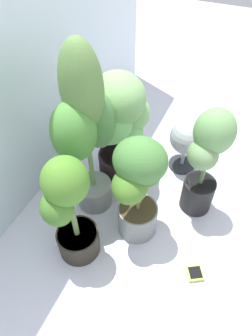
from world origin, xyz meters
TOP-DOWN VIEW (x-y plane):
  - ground_plane at (0.00, 0.00)m, footprint 8.00×8.00m
  - potted_plant_back_left at (-0.29, 0.40)m, footprint 0.30×0.29m
  - potted_plant_back_right at (0.30, 0.42)m, footprint 0.51×0.43m
  - potted_plant_center at (-0.03, 0.16)m, footprint 0.35×0.29m
  - potted_plant_front_right at (0.26, -0.10)m, footprint 0.28×0.25m
  - potted_plant_back_center at (0.04, 0.48)m, footprint 0.41×0.29m
  - hygrometer_box at (-0.17, -0.22)m, footprint 0.11×0.11m
  - floor_fan at (0.56, 0.07)m, footprint 0.31×0.31m

SIDE VIEW (x-z plane):
  - ground_plane at x=0.00m, z-range 0.00..0.00m
  - hygrometer_box at x=-0.17m, z-range 0.00..0.03m
  - floor_fan at x=0.56m, z-range 0.06..0.43m
  - potted_plant_back_left at x=-0.29m, z-range 0.02..0.71m
  - potted_plant_center at x=-0.03m, z-range 0.05..0.72m
  - potted_plant_front_right at x=0.26m, z-range 0.04..0.75m
  - potted_plant_back_right at x=0.30m, z-range 0.07..0.83m
  - potted_plant_back_center at x=0.04m, z-range 0.08..1.11m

